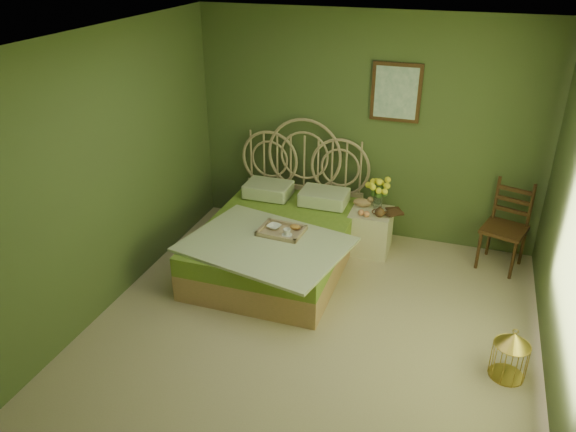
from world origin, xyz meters
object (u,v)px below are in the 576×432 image
(nightstand, at_px, (371,223))
(chair, at_px, (505,220))
(bed, at_px, (278,238))
(birdcage, at_px, (510,355))

(nightstand, bearing_deg, chair, 7.12)
(bed, xyz_separation_m, birdcage, (2.40, -1.10, -0.09))
(chair, xyz_separation_m, birdcage, (0.07, -1.88, -0.32))
(chair, distance_m, birdcage, 1.91)
(chair, bearing_deg, birdcage, -70.91)
(nightstand, height_order, birdcage, nightstand)
(bed, xyz_separation_m, chair, (2.32, 0.78, 0.23))
(nightstand, bearing_deg, birdcage, -48.90)
(bed, relative_size, nightstand, 2.38)
(nightstand, xyz_separation_m, birdcage, (1.49, -1.71, -0.13))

